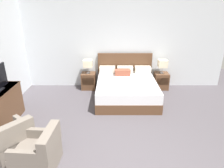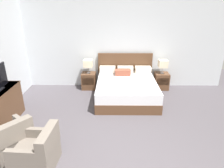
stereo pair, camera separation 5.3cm
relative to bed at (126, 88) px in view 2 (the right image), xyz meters
The scene contains 9 objects.
wall_back 1.55m from the bed, 105.85° to the left, with size 7.18×0.06×2.90m, color silver.
bed is the anchor object (origin of this frame).
nightstand_left 1.41m from the bed, 149.75° to the left, with size 0.46×0.43×0.54m.
nightstand_right 1.41m from the bed, 30.22° to the left, with size 0.46×0.43×0.54m.
table_lamp_left 1.51m from the bed, 149.69° to the left, with size 0.28×0.28×0.45m.
table_lamp_right 1.52m from the bed, 30.27° to the left, with size 0.28×0.28×0.45m.
dresser 3.32m from the bed, 155.19° to the right, with size 0.49×1.18×0.84m.
armchair_by_window 3.39m from the bed, 132.91° to the right, with size 0.96×0.96×0.76m.
armchair_companion 3.29m from the bed, 120.87° to the right, with size 0.73×0.72×0.76m.
Camera 2 is at (-0.09, -2.62, 2.66)m, focal length 32.00 mm.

